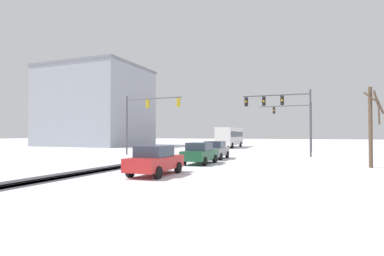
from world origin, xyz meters
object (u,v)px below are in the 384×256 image
car_grey_lead (215,150)px  office_building_far_left_block (96,107)px  traffic_signal_far_right (296,118)px  bare_tree_sidewalk_mid (372,123)px  car_red_third (155,160)px  car_dark_green_second (200,153)px  traffic_signal_near_right (282,108)px  traffic_signal_near_left (145,112)px  bus_oncoming (230,136)px

car_grey_lead → office_building_far_left_block: (-32.02, 22.69, 6.99)m
traffic_signal_far_right → bare_tree_sidewalk_mid: (5.81, -19.43, -1.47)m
car_grey_lead → car_red_third: size_ratio=1.01×
car_dark_green_second → car_red_third: size_ratio=1.00×
car_red_third → traffic_signal_near_right: bearing=71.6°
traffic_signal_near_right → traffic_signal_near_left: size_ratio=0.95×
traffic_signal_near_right → traffic_signal_far_right: bearing=87.0°
traffic_signal_far_right → traffic_signal_near_left: bearing=-136.2°
car_dark_green_second → traffic_signal_near_left: bearing=141.9°
traffic_signal_near_right → car_grey_lead: traffic_signal_near_right is taller
car_dark_green_second → car_red_third: bearing=-90.4°
traffic_signal_near_left → car_red_third: traffic_signal_near_left is taller
traffic_signal_far_right → office_building_far_left_block: office_building_far_left_block is taller
car_dark_green_second → bare_tree_sidewalk_mid: size_ratio=0.76×
traffic_signal_far_right → office_building_far_left_block: bearing=170.3°
bus_oncoming → traffic_signal_near_left: bearing=-99.0°
bare_tree_sidewalk_mid → car_red_third: bearing=-143.7°
traffic_signal_far_right → car_grey_lead: 17.70m
traffic_signal_far_right → car_red_third: traffic_signal_far_right is taller
car_dark_green_second → traffic_signal_far_right: bearing=74.4°
traffic_signal_near_right → car_dark_green_second: (-5.25, -8.97, -3.99)m
car_dark_green_second → office_building_far_left_block: size_ratio=0.22×
traffic_signal_near_left → car_grey_lead: 9.62m
bus_oncoming → office_building_far_left_block: size_ratio=0.59×
car_dark_green_second → bus_oncoming: size_ratio=0.37×
traffic_signal_far_right → car_dark_green_second: 22.22m
traffic_signal_far_right → bus_oncoming: size_ratio=0.62×
car_dark_green_second → bus_oncoming: bearing=100.2°
car_dark_green_second → bare_tree_sidewalk_mid: 12.01m
car_grey_lead → bare_tree_sidewalk_mid: bearing=-15.2°
traffic_signal_near_right → bus_oncoming: size_ratio=0.59×
car_grey_lead → car_dark_green_second: (0.30, -4.94, 0.00)m
car_red_third → bare_tree_sidewalk_mid: size_ratio=0.76×
traffic_signal_near_left → car_red_third: size_ratio=1.65×
car_grey_lead → bus_oncoming: (-5.00, 24.57, 1.18)m
car_red_third → bus_oncoming: 36.86m
car_red_third → office_building_far_left_block: 47.82m
traffic_signal_near_left → car_red_third: bearing=-57.6°
bare_tree_sidewalk_mid → office_building_far_left_block: size_ratio=0.29×
traffic_signal_near_left → traffic_signal_near_right: bearing=8.0°
traffic_signal_near_right → car_red_third: size_ratio=1.58×
car_red_third → bare_tree_sidewalk_mid: bare_tree_sidewalk_mid is taller
traffic_signal_far_right → car_dark_green_second: size_ratio=1.67×
traffic_signal_far_right → car_grey_lead: bearing=-110.9°
office_building_far_left_block → car_dark_green_second: bearing=-40.5°
traffic_signal_near_left → traffic_signal_far_right: bearing=43.8°
car_grey_lead → car_dark_green_second: bearing=-86.5°
traffic_signal_near_left → car_grey_lead: traffic_signal_near_left is taller
traffic_signal_near_right → bare_tree_sidewalk_mid: (6.45, -7.29, -1.80)m
car_red_third → car_grey_lead: bearing=91.2°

